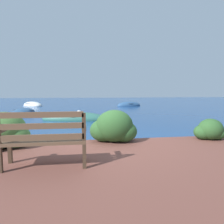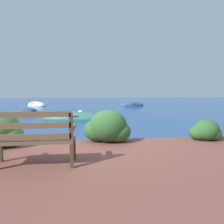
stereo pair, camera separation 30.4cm
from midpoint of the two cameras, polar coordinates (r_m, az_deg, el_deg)
ground_plane at (r=5.28m, az=-1.41°, el=-10.09°), size 80.00×80.00×0.00m
park_bench at (r=3.50m, az=-19.31°, el=-6.88°), size 1.34×0.48×0.93m
hedge_clump_left at (r=4.92m, az=0.48°, el=-4.56°), size 1.15×0.83×0.79m
hedge_clump_centre at (r=5.67m, az=26.58°, el=-4.89°), size 0.79×0.57×0.54m
rowboat_nearest at (r=10.29m, az=-9.66°, el=-1.93°), size 3.40×1.45×0.73m
rowboat_mid at (r=14.33m, az=-22.82°, el=-0.13°), size 1.29×3.08×0.60m
rowboat_far at (r=19.51m, az=6.22°, el=1.85°), size 2.58×1.48×0.78m
rowboat_outer at (r=21.16m, az=-20.34°, el=1.83°), size 2.68×2.73×0.77m
mooring_buoy at (r=12.66m, az=-8.34°, el=-0.40°), size 0.44×0.44×0.40m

